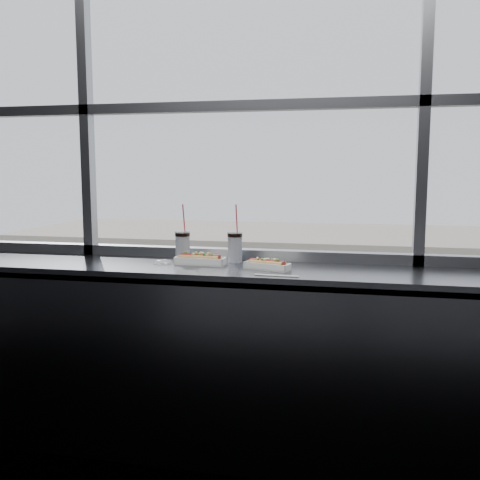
% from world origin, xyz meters
% --- Properties ---
extents(wall_back_lower, '(6.00, 0.00, 6.00)m').
position_xyz_m(wall_back_lower, '(0.00, 1.50, 0.55)').
color(wall_back_lower, black).
rests_on(wall_back_lower, ground).
extents(window_glass, '(6.00, 0.00, 6.00)m').
position_xyz_m(window_glass, '(0.00, 1.52, 2.30)').
color(window_glass, silver).
rests_on(window_glass, ground).
extents(window_mullions, '(6.00, 0.08, 2.40)m').
position_xyz_m(window_mullions, '(0.00, 1.50, 2.30)').
color(window_mullions, gray).
rests_on(window_mullions, ground).
extents(counter, '(6.00, 0.55, 0.06)m').
position_xyz_m(counter, '(0.00, 1.23, 1.07)').
color(counter, slate).
rests_on(counter, ground).
extents(counter_fascia, '(6.00, 0.04, 1.04)m').
position_xyz_m(counter_fascia, '(0.00, 0.97, 0.55)').
color(counter_fascia, slate).
rests_on(counter_fascia, ground).
extents(hotdog_tray_left, '(0.29, 0.10, 0.07)m').
position_xyz_m(hotdog_tray_left, '(-0.20, 1.25, 1.13)').
color(hotdog_tray_left, white).
rests_on(hotdog_tray_left, counter).
extents(hotdog_tray_right, '(0.26, 0.15, 0.06)m').
position_xyz_m(hotdog_tray_right, '(0.19, 1.19, 1.13)').
color(hotdog_tray_right, white).
rests_on(hotdog_tray_right, counter).
extents(soda_cup_left, '(0.09, 0.09, 0.34)m').
position_xyz_m(soda_cup_left, '(-0.33, 1.34, 1.20)').
color(soda_cup_left, white).
rests_on(soda_cup_left, counter).
extents(soda_cup_right, '(0.09, 0.09, 0.34)m').
position_xyz_m(soda_cup_right, '(-0.03, 1.38, 1.20)').
color(soda_cup_right, white).
rests_on(soda_cup_right, counter).
extents(loose_straw, '(0.23, 0.02, 0.01)m').
position_xyz_m(loose_straw, '(0.27, 1.01, 1.10)').
color(loose_straw, white).
rests_on(loose_straw, counter).
extents(wrapper, '(0.10, 0.07, 0.03)m').
position_xyz_m(wrapper, '(-0.42, 1.23, 1.11)').
color(wrapper, silver).
rests_on(wrapper, counter).
extents(plaza_ground, '(120.00, 120.00, 0.00)m').
position_xyz_m(plaza_ground, '(0.00, 45.00, -11.00)').
color(plaza_ground, '#A9A298').
rests_on(plaza_ground, ground).
extents(street_asphalt, '(80.00, 10.00, 0.06)m').
position_xyz_m(street_asphalt, '(0.00, 21.50, -10.97)').
color(street_asphalt, black).
rests_on(street_asphalt, plaza_ground).
extents(far_sidewalk, '(80.00, 6.00, 0.04)m').
position_xyz_m(far_sidewalk, '(0.00, 29.50, -10.98)').
color(far_sidewalk, '#A9A298').
rests_on(far_sidewalk, plaza_ground).
extents(far_building, '(50.00, 14.00, 8.00)m').
position_xyz_m(far_building, '(0.00, 39.50, -7.00)').
color(far_building, gray).
rests_on(far_building, plaza_ground).
extents(car_far_a, '(2.95, 5.93, 1.91)m').
position_xyz_m(car_far_a, '(-9.99, 25.50, -9.99)').
color(car_far_a, '#2A2426').
rests_on(car_far_a, street_asphalt).
extents(car_near_c, '(3.16, 6.81, 2.22)m').
position_xyz_m(car_near_c, '(-0.10, 17.50, -9.83)').
color(car_near_c, '#AA3C30').
rests_on(car_near_c, street_asphalt).
extents(car_near_a, '(3.23, 6.73, 2.18)m').
position_xyz_m(car_near_a, '(-13.68, 17.50, -9.85)').
color(car_near_a, silver).
rests_on(car_near_a, street_asphalt).
extents(car_near_b, '(2.63, 6.24, 2.07)m').
position_xyz_m(car_near_b, '(-5.42, 17.50, -9.90)').
color(car_near_b, '#303030').
rests_on(car_near_b, street_asphalt).
extents(car_far_b, '(3.59, 7.12, 2.28)m').
position_xyz_m(car_far_b, '(1.32, 25.50, -9.80)').
color(car_far_b, '#A6090D').
rests_on(car_far_b, street_asphalt).
extents(pedestrian_a, '(0.99, 0.74, 2.22)m').
position_xyz_m(pedestrian_a, '(-7.79, 29.53, -9.85)').
color(pedestrian_a, '#66605B').
rests_on(pedestrian_a, far_sidewalk).
extents(pedestrian_b, '(1.02, 0.76, 2.29)m').
position_xyz_m(pedestrian_b, '(0.13, 28.49, -9.81)').
color(pedestrian_b, '#66605B').
rests_on(pedestrian_b, far_sidewalk).
extents(tree_left, '(2.77, 2.77, 4.32)m').
position_xyz_m(tree_left, '(-9.23, 29.50, -8.07)').
color(tree_left, '#47382B').
rests_on(tree_left, far_sidewalk).
extents(tree_center, '(3.24, 3.24, 5.06)m').
position_xyz_m(tree_center, '(0.19, 29.50, -7.57)').
color(tree_center, '#47382B').
rests_on(tree_center, far_sidewalk).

